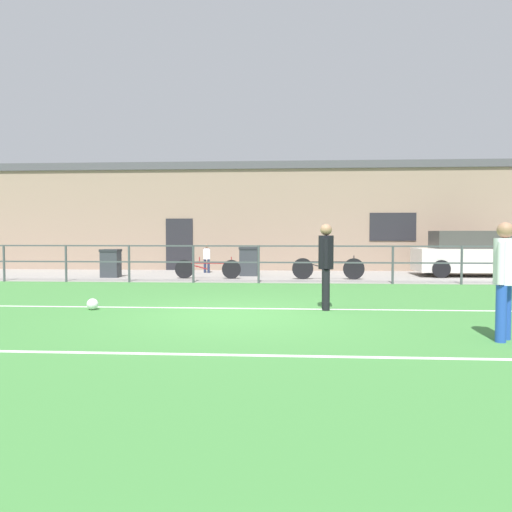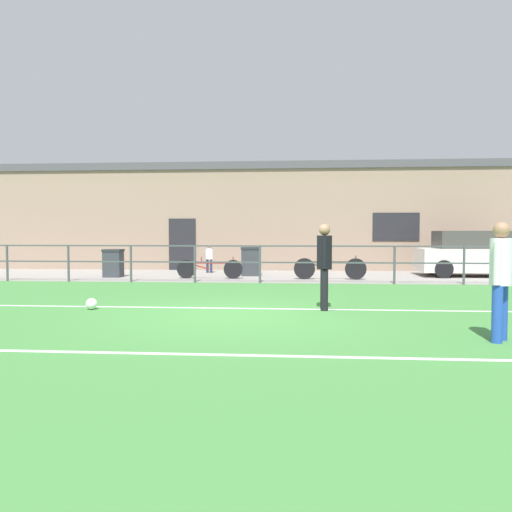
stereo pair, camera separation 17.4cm
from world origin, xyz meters
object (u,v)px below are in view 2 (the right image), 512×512
at_px(bicycle_parked_0, 330,268).
at_px(bicycle_parked_1, 209,269).
at_px(parked_car_red, 476,255).
at_px(player_goalkeeper, 324,261).
at_px(spectator_child, 209,257).
at_px(trash_bin_0, 113,263).
at_px(trash_bin_1, 251,261).
at_px(soccer_ball_match, 91,304).
at_px(player_striker, 501,274).

distance_m(bicycle_parked_0, bicycle_parked_1, 3.93).
height_order(parked_car_red, bicycle_parked_0, parked_car_red).
relative_size(player_goalkeeper, spectator_child, 1.60).
relative_size(player_goalkeeper, trash_bin_0, 1.79).
bearing_deg(spectator_child, trash_bin_1, 164.23).
bearing_deg(soccer_ball_match, player_striker, -19.48).
xyz_separation_m(trash_bin_0, trash_bin_1, (4.62, 0.94, 0.03)).
height_order(player_goalkeeper, trash_bin_1, player_goalkeeper).
bearing_deg(parked_car_red, bicycle_parked_1, -169.71).
bearing_deg(trash_bin_0, soccer_ball_match, -72.99).
relative_size(player_goalkeeper, player_striker, 1.02).
relative_size(soccer_ball_match, trash_bin_0, 0.24).
distance_m(player_goalkeeper, trash_bin_1, 7.99).
distance_m(player_striker, spectator_child, 13.20).
height_order(player_striker, trash_bin_0, player_striker).
bearing_deg(player_striker, soccer_ball_match, 106.16).
relative_size(soccer_ball_match, parked_car_red, 0.06).
relative_size(soccer_ball_match, bicycle_parked_0, 0.10).
distance_m(player_goalkeeper, bicycle_parked_0, 6.48).
relative_size(bicycle_parked_0, bicycle_parked_1, 1.07).
bearing_deg(trash_bin_1, parked_car_red, 2.91).
distance_m(player_striker, soccer_ball_match, 7.39).
relative_size(parked_car_red, trash_bin_1, 3.96).
bearing_deg(player_striker, trash_bin_1, 58.76).
height_order(bicycle_parked_1, trash_bin_1, trash_bin_1).
bearing_deg(soccer_ball_match, trash_bin_0, 107.01).
distance_m(soccer_ball_match, parked_car_red, 13.28).
bearing_deg(trash_bin_1, player_goalkeeper, -74.21).
bearing_deg(bicycle_parked_0, player_striker, -78.97).
relative_size(trash_bin_0, trash_bin_1, 0.94).
height_order(bicycle_parked_0, bicycle_parked_1, bicycle_parked_0).
xyz_separation_m(player_goalkeeper, spectator_child, (-3.86, 8.87, -0.34)).
relative_size(soccer_ball_match, spectator_child, 0.21).
bearing_deg(soccer_ball_match, trash_bin_1, 73.03).
relative_size(parked_car_red, trash_bin_0, 4.20).
bearing_deg(player_goalkeeper, bicycle_parked_0, 176.77).
distance_m(bicycle_parked_0, trash_bin_0, 7.30).
bearing_deg(bicycle_parked_0, soccer_ball_match, -127.08).
xyz_separation_m(bicycle_parked_0, trash_bin_0, (-7.29, 0.31, 0.12)).
bearing_deg(spectator_child, soccer_ball_match, 104.77).
xyz_separation_m(player_goalkeeper, player_striker, (2.30, -2.80, -0.01)).
height_order(bicycle_parked_0, trash_bin_0, trash_bin_0).
bearing_deg(bicycle_parked_1, player_goalkeeper, -61.95).
relative_size(player_goalkeeper, trash_bin_1, 1.69).
bearing_deg(player_striker, parked_car_red, 18.68).
xyz_separation_m(soccer_ball_match, parked_car_red, (10.24, 8.43, 0.65)).
xyz_separation_m(soccer_ball_match, spectator_child, (0.76, 9.22, 0.51)).
height_order(player_goalkeeper, bicycle_parked_1, player_goalkeeper).
xyz_separation_m(player_striker, soccer_ball_match, (-6.93, 2.45, -0.84)).
bearing_deg(trash_bin_1, bicycle_parked_1, -135.20).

